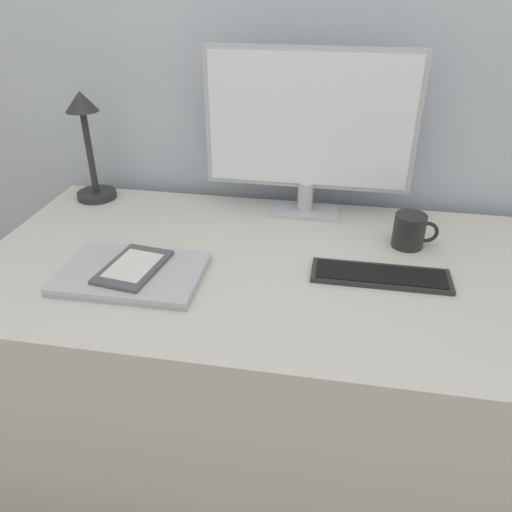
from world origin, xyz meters
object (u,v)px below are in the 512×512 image
keyboard (380,276)px  ereader (133,267)px  coffee_mug (410,231)px  laptop (132,273)px  monitor (309,128)px  desk_lamp (87,138)px

keyboard → ereader: bearing=-170.8°
ereader → coffee_mug: size_ratio=1.74×
keyboard → laptop: 0.60m
laptop → ereader: 0.02m
ereader → coffee_mug: bearing=22.3°
monitor → desk_lamp: size_ratio=1.76×
laptop → desk_lamp: bearing=124.3°
laptop → ereader: (0.00, 0.01, 0.02)m
ereader → coffee_mug: coffee_mug is taller
monitor → coffee_mug: (0.29, -0.16, -0.21)m
laptop → coffee_mug: coffee_mug is taller
keyboard → coffee_mug: size_ratio=2.81×
laptop → keyboard: bearing=9.7°
coffee_mug → ereader: bearing=-157.7°
ereader → coffee_mug: (0.66, 0.27, 0.02)m
ereader → desk_lamp: bearing=125.0°
monitor → coffee_mug: size_ratio=5.04×
keyboard → laptop: (-0.59, -0.10, 0.00)m
monitor → ereader: monitor is taller
keyboard → ereader: 0.59m
laptop → monitor: bearing=49.4°
desk_lamp → coffee_mug: size_ratio=2.86×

